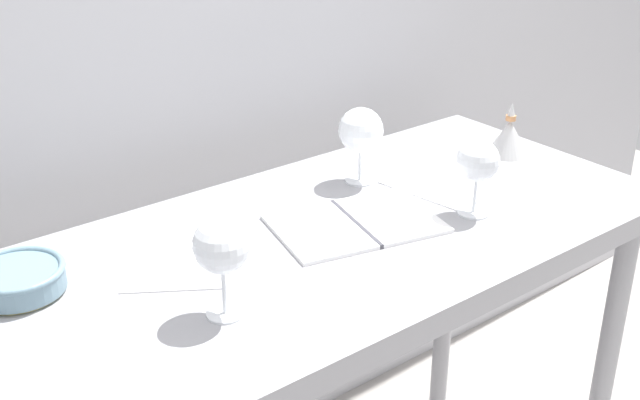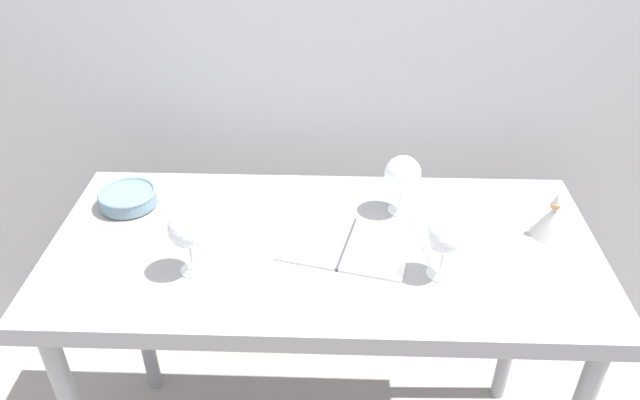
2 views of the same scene
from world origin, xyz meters
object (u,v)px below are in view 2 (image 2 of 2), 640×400
object	(u,v)px
wine_glass_far_right	(403,175)
tasting_sheet_lower	(224,216)
wine_glass_near_right	(445,238)
decanter_funnel	(551,221)
tasting_bowl	(128,197)
wine_glass_near_left	(187,230)
tasting_sheet_upper	(456,239)
open_notebook	(347,244)

from	to	relation	value
wine_glass_far_right	tasting_sheet_lower	size ratio (longest dim) A/B	0.64
wine_glass_near_right	decanter_funnel	xyz separation A→B (m)	(0.30, 0.17, -0.07)
tasting_sheet_lower	tasting_bowl	distance (m)	0.28
wine_glass_near_left	tasting_sheet_upper	size ratio (longest dim) A/B	0.79
tasting_sheet_lower	decanter_funnel	world-z (taller)	decanter_funnel
tasting_sheet_lower	decanter_funnel	bearing A→B (deg)	29.59
tasting_sheet_lower	wine_glass_near_right	bearing A→B (deg)	11.48
tasting_sheet_lower	tasting_bowl	world-z (taller)	tasting_bowl
wine_glass_far_right	open_notebook	bearing A→B (deg)	-132.71
wine_glass_near_right	open_notebook	size ratio (longest dim) A/B	0.44
tasting_sheet_lower	open_notebook	bearing A→B (deg)	14.14
tasting_sheet_upper	decanter_funnel	xyz separation A→B (m)	(0.24, 0.03, 0.04)
tasting_sheet_upper	tasting_bowl	world-z (taller)	tasting_bowl
tasting_bowl	decanter_funnel	bearing A→B (deg)	-4.76
open_notebook	wine_glass_near_right	bearing A→B (deg)	-11.83
open_notebook	tasting_sheet_upper	xyz separation A→B (m)	(0.28, 0.03, -0.00)
wine_glass_near_left	tasting_sheet_upper	xyz separation A→B (m)	(0.65, 0.15, -0.12)
wine_glass_far_right	wine_glass_near_left	bearing A→B (deg)	-152.35
open_notebook	tasting_sheet_lower	distance (m)	0.35
decanter_funnel	wine_glass_far_right	bearing A→B (deg)	166.00
wine_glass_near_left	tasting_sheet_lower	distance (m)	0.26
wine_glass_far_right	wine_glass_near_right	bearing A→B (deg)	-73.77
tasting_sheet_upper	tasting_sheet_lower	xyz separation A→B (m)	(-0.61, 0.08, 0.00)
tasting_bowl	decanter_funnel	size ratio (longest dim) A/B	1.24
wine_glass_near_left	wine_glass_near_right	size ratio (longest dim) A/B	1.09
tasting_sheet_lower	tasting_bowl	xyz separation A→B (m)	(-0.27, 0.04, 0.03)
wine_glass_far_right	tasting_sheet_upper	xyz separation A→B (m)	(0.14, -0.12, -0.11)
wine_glass_near_left	decanter_funnel	distance (m)	0.92
wine_glass_near_left	tasting_sheet_lower	bearing A→B (deg)	80.86
wine_glass_near_left	decanter_funnel	size ratio (longest dim) A/B	1.34
open_notebook	wine_glass_far_right	bearing A→B (deg)	60.67
wine_glass_near_right	tasting_bowl	size ratio (longest dim) A/B	0.99
wine_glass_near_left	wine_glass_near_right	distance (m)	0.59
wine_glass_near_left	tasting_bowl	xyz separation A→B (m)	(-0.24, 0.27, -0.09)
open_notebook	tasting_bowl	size ratio (longest dim) A/B	2.24
tasting_bowl	tasting_sheet_upper	bearing A→B (deg)	-7.94
tasting_sheet_upper	decanter_funnel	size ratio (longest dim) A/B	1.69
tasting_sheet_lower	wine_glass_far_right	bearing A→B (deg)	38.26
tasting_sheet_upper	wine_glass_near_right	bearing A→B (deg)	-121.74
tasting_sheet_lower	decanter_funnel	distance (m)	0.86
tasting_sheet_upper	decanter_funnel	world-z (taller)	decanter_funnel
wine_glass_far_right	open_notebook	xyz separation A→B (m)	(-0.15, -0.16, -0.11)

